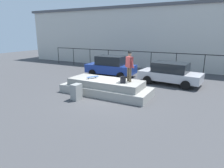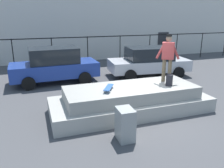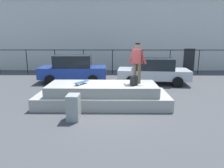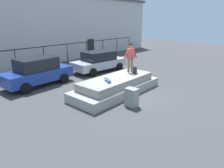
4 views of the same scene
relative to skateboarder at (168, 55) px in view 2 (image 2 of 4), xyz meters
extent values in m
plane|color=#424244|center=(-1.18, -0.57, -1.99)|extent=(60.00, 60.00, 0.00)
cube|color=#9E9B93|center=(-1.54, -0.17, -1.73)|extent=(5.82, 2.22, 0.52)
cube|color=gray|center=(-1.54, -0.17, -1.25)|extent=(4.77, 1.82, 0.43)
cylinder|color=brown|center=(0.09, -0.06, -0.59)|extent=(0.14, 0.14, 0.88)
cylinder|color=brown|center=(-0.09, 0.06, -0.59)|extent=(0.14, 0.14, 0.88)
cube|color=maroon|center=(0.00, 0.00, 0.16)|extent=(0.50, 0.44, 0.63)
cylinder|color=maroon|center=(0.23, -0.14, 0.15)|extent=(0.34, 0.26, 0.60)
cylinder|color=maroon|center=(-0.23, 0.14, 0.15)|extent=(0.34, 0.26, 0.60)
sphere|color=tan|center=(0.00, 0.00, 0.62)|extent=(0.22, 0.22, 0.22)
cylinder|color=black|center=(0.00, 0.00, 0.72)|extent=(0.29, 0.29, 0.05)
cube|color=#264C8C|center=(-2.44, -0.30, -0.92)|extent=(0.57, 0.79, 0.02)
cylinder|color=silver|center=(-2.23, -0.13, -1.00)|extent=(0.05, 0.06, 0.06)
cylinder|color=silver|center=(-2.40, -0.03, -1.00)|extent=(0.05, 0.06, 0.06)
cylinder|color=silver|center=(-2.49, -0.58, -1.00)|extent=(0.05, 0.06, 0.06)
cylinder|color=silver|center=(-2.66, -0.48, -1.00)|extent=(0.05, 0.06, 0.06)
cube|color=black|center=(-0.18, -0.50, -0.83)|extent=(0.34, 0.34, 0.41)
cube|color=navy|center=(-3.78, 4.66, -1.30)|extent=(4.47, 1.99, 0.73)
cube|color=black|center=(-3.78, 4.66, -0.55)|extent=(2.48, 1.70, 0.77)
cylinder|color=black|center=(-5.18, 5.55, -1.67)|extent=(0.65, 0.24, 0.64)
cylinder|color=black|center=(-5.11, 3.68, -1.67)|extent=(0.65, 0.24, 0.64)
cylinder|color=black|center=(-2.45, 5.65, -1.67)|extent=(0.65, 0.24, 0.64)
cylinder|color=black|center=(-2.38, 3.78, -1.67)|extent=(0.65, 0.24, 0.64)
cube|color=#B7B7BC|center=(1.54, 4.32, -1.36)|extent=(4.73, 2.36, 0.62)
cube|color=black|center=(1.54, 4.32, -0.69)|extent=(2.66, 1.93, 0.71)
cylinder|color=black|center=(0.22, 5.43, -1.67)|extent=(0.66, 0.28, 0.64)
cylinder|color=black|center=(0.03, 3.48, -1.67)|extent=(0.66, 0.28, 0.64)
cylinder|color=black|center=(3.04, 5.16, -1.67)|extent=(0.66, 0.28, 0.64)
cylinder|color=black|center=(2.85, 3.20, -1.67)|extent=(0.66, 0.28, 0.64)
cube|color=gray|center=(-2.50, -1.97, -1.51)|extent=(0.46, 0.61, 0.94)
cylinder|color=black|center=(-5.98, 8.17, -0.98)|extent=(0.06, 0.06, 2.01)
cylinder|color=black|center=(-3.58, 8.17, -0.98)|extent=(0.06, 0.06, 2.01)
cylinder|color=black|center=(-1.18, 8.17, -0.98)|extent=(0.06, 0.06, 2.01)
cylinder|color=black|center=(1.22, 8.17, -0.98)|extent=(0.06, 0.06, 2.01)
cylinder|color=black|center=(3.62, 8.17, -0.98)|extent=(0.06, 0.06, 2.01)
cylinder|color=black|center=(6.02, 8.17, -0.98)|extent=(0.06, 0.06, 2.01)
cylinder|color=black|center=(8.42, 8.17, -0.98)|extent=(0.06, 0.06, 2.01)
cylinder|color=black|center=(10.82, 8.17, -0.98)|extent=(0.06, 0.06, 2.01)
cube|color=black|center=(-1.18, 8.17, -0.02)|extent=(24.00, 0.04, 0.06)
cube|color=beige|center=(-1.18, 13.20, 1.20)|extent=(35.07, 6.53, 6.37)
cube|color=#262628|center=(5.84, 9.92, -0.99)|extent=(1.00, 0.06, 2.00)
camera|label=1|loc=(4.57, -10.81, 1.90)|focal=31.81mm
camera|label=2|loc=(-4.77, -7.39, 1.47)|focal=36.79mm
camera|label=3|loc=(-1.02, -9.13, 0.95)|focal=33.18mm
camera|label=4|loc=(-10.11, -7.36, 2.18)|focal=32.34mm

